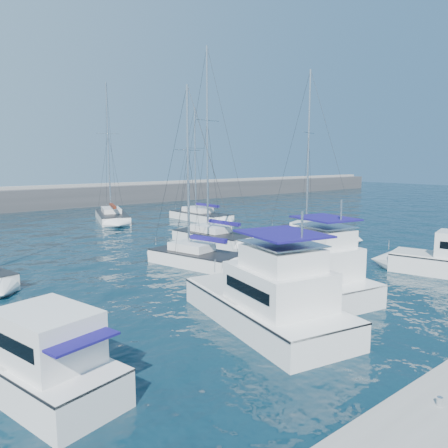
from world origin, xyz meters
TOP-DOWN VIEW (x-y plane):
  - ground at (0.00, 0.00)m, footprint 220.00×220.00m
  - breakwater at (0.00, 52.00)m, footprint 160.00×6.00m
  - dock_cleat_near_port at (-8.00, -11.00)m, footprint 0.16×0.16m
  - motor_yacht_port_outer at (-15.85, -2.31)m, footprint 3.96×6.76m
  - motor_yacht_port_inner at (-6.38, -2.91)m, footprint 5.49×9.49m
  - motor_yacht_stbd_inner at (-1.16, -1.07)m, footprint 4.57×8.52m
  - sailboat_mid_c at (-2.22, 8.36)m, footprint 4.44×7.12m
  - sailboat_mid_d at (3.65, 13.84)m, footprint 3.90×8.07m
  - sailboat_mid_e at (11.96, 9.60)m, footprint 5.19×7.56m
  - sailboat_back_b at (3.01, 32.79)m, footprint 6.19×10.32m
  - sailboat_back_c at (11.45, 26.45)m, footprint 3.20×9.01m

SIDE VIEW (x-z plane):
  - ground at x=0.00m, z-range 0.00..0.00m
  - sailboat_back_c at x=11.45m, z-range -6.39..7.40m
  - sailboat_mid_c at x=-2.22m, z-range -5.77..6.80m
  - sailboat_back_b at x=3.01m, z-range -7.77..8.82m
  - sailboat_mid_e at x=11.96m, z-range -7.20..8.30m
  - sailboat_mid_d at x=3.65m, z-range -7.97..9.07m
  - dock_cleat_near_port at x=-8.00m, z-range 0.60..0.85m
  - motor_yacht_port_outer at x=-15.85m, z-range -0.66..2.54m
  - breakwater at x=0.00m, z-range -1.17..3.28m
  - motor_yacht_port_inner at x=-6.38m, z-range -1.21..3.48m
  - motor_yacht_stbd_inner at x=-1.16m, z-range -1.21..3.48m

